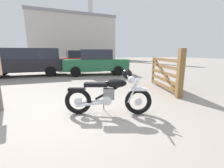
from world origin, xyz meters
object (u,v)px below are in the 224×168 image
(red_hatchback_near, at_px, (79,60))
(blue_hatchback_right, at_px, (96,62))
(vintage_motorcycle, at_px, (110,94))
(timber_gate, at_px, (167,73))
(pale_sedan_back, at_px, (27,61))

(red_hatchback_near, xyz_separation_m, blue_hatchback_right, (0.49, -4.15, 0.00))
(vintage_motorcycle, bearing_deg, timber_gate, 46.95)
(red_hatchback_near, bearing_deg, pale_sedan_back, -140.72)
(timber_gate, distance_m, blue_hatchback_right, 5.64)
(pale_sedan_back, bearing_deg, red_hatchback_near, -136.91)
(pale_sedan_back, bearing_deg, timber_gate, 133.23)
(vintage_motorcycle, bearing_deg, red_hatchback_near, 106.53)
(vintage_motorcycle, xyz_separation_m, pale_sedan_back, (-2.70, 7.74, 0.45))
(vintage_motorcycle, height_order, timber_gate, timber_gate)
(blue_hatchback_right, bearing_deg, red_hatchback_near, -72.72)
(red_hatchback_near, height_order, pale_sedan_back, pale_sedan_back)
(vintage_motorcycle, distance_m, blue_hatchback_right, 6.99)
(vintage_motorcycle, relative_size, red_hatchback_near, 0.46)
(red_hatchback_near, xyz_separation_m, pale_sedan_back, (-3.77, -3.22, 0.10))
(timber_gate, relative_size, blue_hatchback_right, 0.56)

